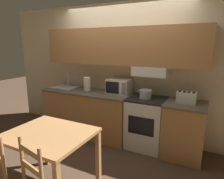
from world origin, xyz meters
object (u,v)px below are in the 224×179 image
Objects in this scene: sink_basin at (64,87)px; paper_towel_roll at (87,84)px; microwave at (119,86)px; dining_table at (49,141)px; toaster at (186,98)px; cooking_pot at (146,94)px; stove_range at (146,123)px.

paper_towel_roll is at bearing -2.71° from sink_basin.
microwave is 1.74m from dining_table.
toaster is 0.60× the size of sink_basin.
cooking_pot is at bearing 65.68° from dining_table.
toaster is (0.65, 0.04, 0.01)m from cooking_pot.
stove_range is 0.82m from microwave.
cooking_pot is at bearing -176.74° from toaster.
sink_basin is at bearing 177.29° from paper_towel_roll.
paper_towel_roll is (-0.63, -0.15, 0.00)m from microwave.
cooking_pot is 1.19m from paper_towel_roll.
sink_basin reaches higher than paper_towel_roll.
microwave is 1.23m from sink_basin.
paper_towel_roll is at bearing -178.95° from toaster.
dining_table is (-1.34, -1.58, -0.33)m from toaster.
paper_towel_roll is (-1.20, -0.04, 0.59)m from stove_range.
microwave reaches higher than toaster.
dining_table is at bearing -55.41° from sink_basin.
cooking_pot is at bearing -14.99° from microwave.
sink_basin reaches higher than toaster.
dining_table is (-0.70, -1.54, -0.32)m from cooking_pot.
sink_basin is at bearing -174.48° from microwave.
microwave is at bearing 5.52° from sink_basin.
dining_table is (0.49, -1.55, -0.38)m from paper_towel_roll.
toaster is 1.08× the size of paper_towel_roll.
toaster reaches higher than cooking_pot.
dining_table is at bearing -94.67° from microwave.
dining_table is (-0.71, -1.59, 0.21)m from stove_range.
microwave is 0.64m from paper_towel_roll.
sink_basin reaches higher than cooking_pot.
cooking_pot is (-0.02, -0.05, 0.53)m from stove_range.
sink_basin is 1.93m from dining_table.
toaster reaches higher than dining_table.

